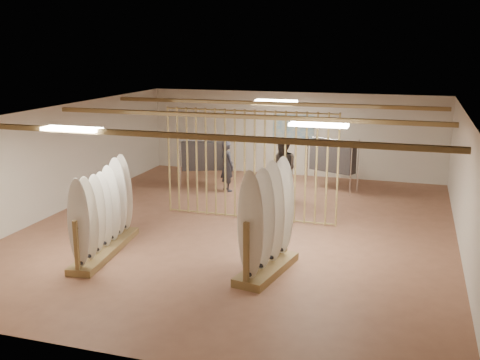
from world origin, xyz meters
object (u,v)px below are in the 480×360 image
(shopper_a, at_px, (227,163))
(rack_left, at_px, (104,224))
(clothing_rack_a, at_px, (203,156))
(shopper_b, at_px, (283,165))
(clothing_rack_b, at_px, (333,156))
(rack_right, at_px, (267,238))

(shopper_a, bearing_deg, rack_left, 123.54)
(rack_left, bearing_deg, clothing_rack_a, 82.94)
(clothing_rack_a, xyz_separation_m, shopper_b, (2.68, -0.67, 0.03))
(rack_left, xyz_separation_m, clothing_rack_b, (3.84, 6.73, 0.41))
(rack_right, distance_m, clothing_rack_a, 6.96)
(clothing_rack_b, distance_m, shopper_a, 3.19)
(rack_right, xyz_separation_m, shopper_b, (-0.93, 5.27, 0.29))
(clothing_rack_a, height_order, clothing_rack_b, clothing_rack_b)
(rack_right, height_order, clothing_rack_b, rack_right)
(rack_right, height_order, shopper_a, rack_right)
(rack_right, relative_size, shopper_a, 1.23)
(rack_left, height_order, rack_right, rack_right)
(clothing_rack_b, relative_size, shopper_b, 0.79)
(rack_left, relative_size, clothing_rack_b, 1.69)
(rack_right, relative_size, shopper_b, 1.05)
(rack_left, relative_size, rack_right, 1.27)
(clothing_rack_b, xyz_separation_m, shopper_b, (-1.19, -1.48, -0.03))
(rack_left, xyz_separation_m, clothing_rack_a, (-0.03, 5.92, 0.34))
(rack_right, bearing_deg, shopper_a, 126.09)
(rack_right, bearing_deg, shopper_b, 110.42)
(rack_right, bearing_deg, clothing_rack_b, 98.20)
(shopper_a, relative_size, shopper_b, 0.86)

